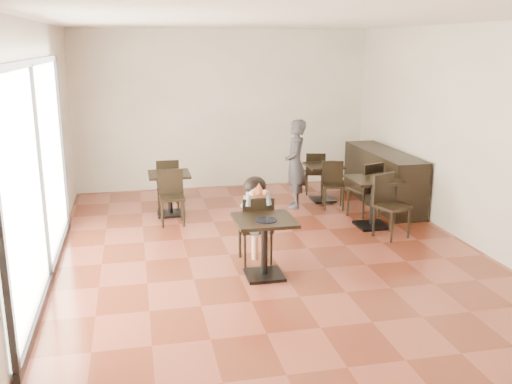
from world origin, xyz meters
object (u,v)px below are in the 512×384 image
object	(u,v)px
cafe_table_left	(170,194)
chair_mid_a	(364,189)
chair_back_b	(333,186)
chair_left_a	(168,183)
chair_left_b	(172,198)
chair_back_a	(315,173)
adult_patron	(295,164)
cafe_table_mid	(373,203)
child_table	(264,248)
child	(255,220)
chair_mid_b	(392,207)
cafe_table_back	(323,183)
child_chair	(255,229)

from	to	relation	value
cafe_table_left	chair_mid_a	world-z (taller)	chair_mid_a
chair_back_b	chair_left_a	bearing A→B (deg)	178.16
chair_left_b	chair_back_a	size ratio (longest dim) A/B	1.06
cafe_table_left	chair_left_b	world-z (taller)	chair_left_b
adult_patron	chair_back_a	xyz separation A→B (m)	(0.65, 0.85, -0.38)
chair_mid_a	chair_back_b	bearing A→B (deg)	-82.66
cafe_table_mid	cafe_table_left	size ratio (longest dim) A/B	1.09
chair_left_a	chair_back_b	world-z (taller)	chair_left_a
child_table	cafe_table_left	distance (m)	3.18
child	chair_left_a	bearing A→B (deg)	108.11
chair_left_b	chair_left_a	bearing A→B (deg)	90.47
adult_patron	chair_left_a	xyz separation A→B (m)	(-2.27, 0.52, -0.35)
adult_patron	chair_left_a	world-z (taller)	adult_patron
adult_patron	chair_mid_a	distance (m)	1.34
child	chair_mid_b	bearing A→B (deg)	13.52
cafe_table_back	chair_back_a	xyz separation A→B (m)	(0.00, 0.55, 0.07)
child	cafe_table_mid	bearing A→B (deg)	26.55
cafe_table_back	chair_mid_b	xyz separation A→B (m)	(0.34, -2.26, 0.14)
adult_patron	cafe_table_mid	world-z (taller)	adult_patron
child_chair	cafe_table_mid	world-z (taller)	child_chair
child_chair	cafe_table_left	distance (m)	2.66
cafe_table_mid	cafe_table_back	size ratio (longest dim) A/B	1.15
cafe_table_left	chair_back_b	bearing A→B (deg)	-4.35
child	adult_patron	xyz separation A→B (m)	(1.28, 2.50, 0.21)
child	chair_mid_a	xyz separation A→B (m)	(2.27, 1.65, -0.11)
adult_patron	chair_mid_a	world-z (taller)	adult_patron
chair_left_a	child_table	bearing A→B (deg)	105.94
cafe_table_back	chair_left_b	distance (m)	3.05
adult_patron	chair_back_b	world-z (taller)	adult_patron
chair_back_a	cafe_table_mid	bearing A→B (deg)	109.56
adult_patron	chair_left_b	world-z (taller)	adult_patron
cafe_table_mid	chair_left_a	bearing A→B (deg)	148.78
child	chair_left_b	size ratio (longest dim) A/B	1.32
child	adult_patron	size ratio (longest dim) A/B	0.74
cafe_table_left	chair_left_a	world-z (taller)	chair_left_a
chair_mid_a	chair_mid_b	bearing A→B (deg)	68.36
cafe_table_mid	chair_mid_b	distance (m)	0.56
child_chair	cafe_table_mid	xyz separation A→B (m)	(2.19, 1.10, -0.07)
child_chair	cafe_table_mid	size ratio (longest dim) A/B	1.17
cafe_table_left	chair_mid_a	distance (m)	3.36
cafe_table_left	cafe_table_back	world-z (taller)	cafe_table_left
cafe_table_left	chair_left_a	size ratio (longest dim) A/B	0.83
cafe_table_mid	chair_mid_b	size ratio (longest dim) A/B	0.83
chair_mid_b	child	bearing A→B (deg)	171.88
child_chair	chair_mid_a	size ratio (longest dim) A/B	0.97
child_table	chair_back_b	size ratio (longest dim) A/B	0.93
adult_patron	cafe_table_left	world-z (taller)	adult_patron
chair_mid_a	chair_back_a	world-z (taller)	chair_mid_a
chair_mid_b	chair_left_b	bearing A→B (deg)	135.42
child_table	cafe_table_mid	bearing A→B (deg)	36.90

